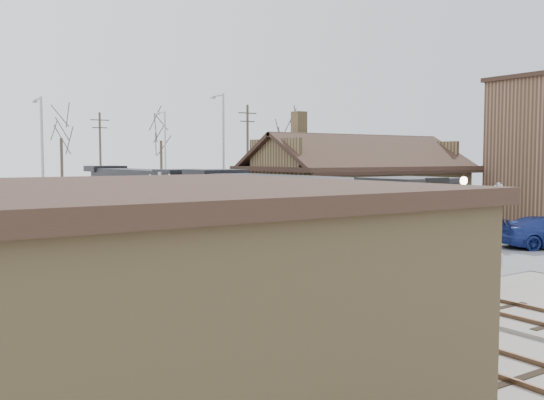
# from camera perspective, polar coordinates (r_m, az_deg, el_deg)

# --- Properties ---
(ground) EXTENTS (140.00, 140.00, 0.00)m
(ground) POSITION_cam_1_polar(r_m,az_deg,el_deg) (25.81, 5.92, -6.76)
(ground) COLOR gray
(ground) RESTS_ON ground
(road) EXTENTS (60.00, 9.00, 0.03)m
(road) POSITION_cam_1_polar(r_m,az_deg,el_deg) (25.81, 5.92, -6.72)
(road) COLOR #5A5A5F
(road) RESTS_ON ground
(parking_lot) EXTENTS (22.00, 26.00, 0.03)m
(parking_lot) POSITION_cam_1_polar(r_m,az_deg,el_deg) (41.78, 21.67, -2.87)
(parking_lot) COLOR #5A5A5F
(parking_lot) RESTS_ON ground
(track_main) EXTENTS (3.40, 90.00, 0.24)m
(track_main) POSITION_cam_1_polar(r_m,az_deg,el_deg) (38.43, -8.50, -3.13)
(track_main) COLOR gray
(track_main) RESTS_ON ground
(track_siding) EXTENTS (3.40, 90.00, 0.24)m
(track_siding) POSITION_cam_1_polar(r_m,az_deg,el_deg) (36.76, -14.87, -3.55)
(track_siding) COLOR gray
(track_siding) RESTS_ON ground
(depot) EXTENTS (15.20, 9.31, 7.90)m
(depot) POSITION_cam_1_polar(r_m,az_deg,el_deg) (42.35, 8.10, 0.71)
(depot) COLOR olive
(depot) RESTS_ON ground
(signal_tower) EXTENTS (6.00, 5.40, 10.30)m
(signal_tower) POSITION_cam_1_polar(r_m,az_deg,el_deg) (45.71, 23.94, 3.99)
(signal_tower) COLOR #8B6046
(signal_tower) RESTS_ON ground
(commercial_building) EXTENTS (12.40, 10.40, 4.30)m
(commercial_building) POSITION_cam_1_polar(r_m,az_deg,el_deg) (12.25, -17.97, -8.69)
(commercial_building) COLOR olive
(commercial_building) RESTS_ON ground
(locomotive_lead) EXTENTS (2.79, 18.68, 4.14)m
(locomotive_lead) POSITION_cam_1_polar(r_m,az_deg,el_deg) (27.15, 3.12, -1.57)
(locomotive_lead) COLOR black
(locomotive_lead) RESTS_ON ground
(locomotive_trailing) EXTENTS (2.79, 18.68, 3.92)m
(locomotive_trailing) POSITION_cam_1_polar(r_m,az_deg,el_deg) (43.78, -11.91, 0.47)
(locomotive_trailing) COLOR black
(locomotive_trailing) RESTS_ON ground
(crossbuck_near) EXTENTS (1.07, 0.43, 3.86)m
(crossbuck_near) POSITION_cam_1_polar(r_m,az_deg,el_deg) (24.78, 20.43, -3.17)
(crossbuck_near) COLOR #A5A8AD
(crossbuck_near) RESTS_ON ground
(crossbuck_far) EXTENTS (1.19, 0.34, 4.20)m
(crossbuck_far) POSITION_cam_1_polar(r_m,az_deg,el_deg) (26.42, -10.47, -2.25)
(crossbuck_far) COLOR #A5A8AD
(crossbuck_far) RESTS_ON ground
(streetlight_a) EXTENTS (0.25, 2.04, 8.70)m
(streetlight_a) POSITION_cam_1_polar(r_m,az_deg,el_deg) (41.72, -20.85, 3.84)
(streetlight_a) COLOR #A5A8AD
(streetlight_a) RESTS_ON ground
(streetlight_b) EXTENTS (0.25, 2.04, 9.77)m
(streetlight_b) POSITION_cam_1_polar(r_m,az_deg,el_deg) (47.48, -4.66, 4.73)
(streetlight_b) COLOR #A5A8AD
(streetlight_b) RESTS_ON ground
(streetlight_c) EXTENTS (0.25, 2.04, 9.32)m
(streetlight_c) POSITION_cam_1_polar(r_m,az_deg,el_deg) (60.04, -10.06, 4.31)
(streetlight_c) COLOR #A5A8AD
(streetlight_c) RESTS_ON ground
(utility_pole_b) EXTENTS (2.00, 0.24, 9.55)m
(utility_pole_b) POSITION_cam_1_polar(r_m,az_deg,el_deg) (66.32, -15.85, 4.01)
(utility_pole_b) COLOR #382D23
(utility_pole_b) RESTS_ON ground
(utility_pole_c) EXTENTS (2.00, 0.24, 9.91)m
(utility_pole_c) POSITION_cam_1_polar(r_m,az_deg,el_deg) (58.86, -2.31, 4.36)
(utility_pole_c) COLOR #382D23
(utility_pole_c) RESTS_ON ground
(tree_c) EXTENTS (4.60, 4.60, 11.27)m
(tree_c) POSITION_cam_1_polar(r_m,az_deg,el_deg) (68.33, -19.25, 6.48)
(tree_c) COLOR #382D23
(tree_c) RESTS_ON ground
(tree_d) EXTENTS (4.50, 4.50, 11.03)m
(tree_d) POSITION_cam_1_polar(r_m,az_deg,el_deg) (69.85, -10.41, 6.43)
(tree_d) COLOR #382D23
(tree_d) RESTS_ON ground
(tree_e) EXTENTS (4.40, 4.40, 10.77)m
(tree_e) POSITION_cam_1_polar(r_m,az_deg,el_deg) (67.52, 1.44, 6.43)
(tree_e) COLOR #382D23
(tree_e) RESTS_ON ground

